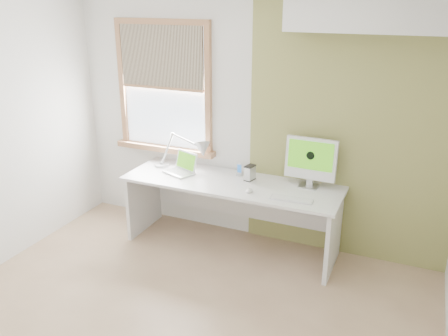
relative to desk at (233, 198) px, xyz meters
The scene contains 12 objects.
room 1.63m from the desk, 87.43° to the right, with size 4.04×3.54×2.64m.
accent_wall 1.34m from the desk, 15.60° to the left, with size 2.00×0.02×2.60m, color #96974C.
soffit 2.26m from the desk, ahead, with size 1.60×0.40×0.42m, color white.
window 1.40m from the desk, 163.82° to the left, with size 1.20×0.14×1.42m.
desk is the anchor object (origin of this frame).
desk_lamp 0.65m from the desk, 165.44° to the left, with size 0.70×0.30×0.39m.
laptop 0.63m from the desk, behind, with size 0.37×0.34×0.21m.
phone_dock 0.27m from the desk, 86.76° to the left, with size 0.09×0.09×0.13m.
external_drive 0.32m from the desk, 23.32° to the left, with size 0.10×0.13×0.15m.
imac 0.89m from the desk, 11.03° to the left, with size 0.50×0.17×0.49m.
keyboard 0.75m from the desk, 20.39° to the right, with size 0.39×0.13×0.02m.
mouse 0.40m from the desk, 41.90° to the right, with size 0.06×0.10×0.03m, color white.
Camera 1 is at (1.60, -2.63, 2.48)m, focal length 37.58 mm.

